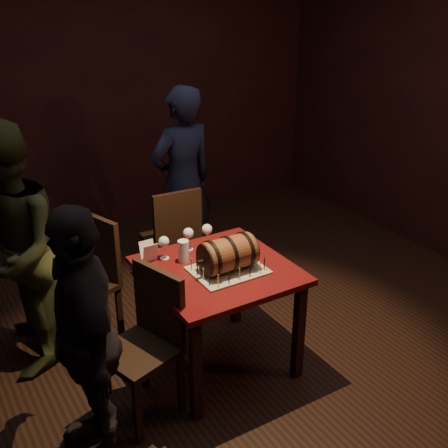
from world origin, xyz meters
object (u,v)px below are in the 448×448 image
object	(u,v)px
chair_left_front	(148,336)
wine_glass_mid	(188,234)
pub_table	(218,283)
pint_of_ale	(184,252)
barrel_cake	(228,254)
wine_glass_left	(164,243)
wine_glass_right	(207,230)
person_back	(183,182)
chair_back	(174,235)
person_left_rear	(10,253)
person_left_front	(85,338)
chair_left_rear	(91,274)

from	to	relation	value
chair_left_front	wine_glass_mid	bearing A→B (deg)	41.68
pub_table	chair_left_front	world-z (taller)	chair_left_front
pub_table	pint_of_ale	bearing A→B (deg)	128.31
barrel_cake	wine_glass_left	distance (m)	0.45
barrel_cake	wine_glass_right	xyz separation A→B (m)	(0.07, 0.38, -0.00)
barrel_cake	person_back	xyz separation A→B (m)	(0.41, 1.41, -0.04)
chair_back	chair_left_front	bearing A→B (deg)	-122.78
chair_back	person_left_rear	distance (m)	1.38
person_left_front	pub_table	bearing A→B (deg)	115.04
wine_glass_mid	person_back	world-z (taller)	person_back
chair_left_rear	chair_left_front	size ratio (longest dim) A/B	1.00
wine_glass_left	chair_left_rear	bearing A→B (deg)	128.50
chair_back	chair_left_rear	bearing A→B (deg)	-161.43
wine_glass_mid	pint_of_ale	xyz separation A→B (m)	(-0.11, -0.14, -0.04)
pint_of_ale	wine_glass_left	bearing A→B (deg)	131.29
chair_back	person_left_front	xyz separation A→B (m)	(-1.15, -1.30, 0.23)
pub_table	wine_glass_left	world-z (taller)	wine_glass_left
wine_glass_left	person_left_rear	bearing A→B (deg)	154.56
person_left_rear	person_left_front	bearing A→B (deg)	21.31
chair_left_front	wine_glass_right	bearing A→B (deg)	34.49
pint_of_ale	chair_left_rear	xyz separation A→B (m)	(-0.46, 0.56, -0.30)
pint_of_ale	pub_table	bearing A→B (deg)	-51.69
pub_table	person_left_front	world-z (taller)	person_left_front
chair_left_rear	person_back	distance (m)	1.24
wine_glass_mid	chair_back	xyz separation A→B (m)	(0.22, 0.69, -0.34)
chair_left_rear	person_left_rear	bearing A→B (deg)	-175.33
barrel_cake	chair_left_rear	size ratio (longest dim) A/B	0.42
barrel_cake	chair_back	distance (m)	1.15
wine_glass_left	chair_back	bearing A→B (deg)	59.95
wine_glass_mid	wine_glass_right	bearing A→B (deg)	-4.62
barrel_cake	person_left_front	distance (m)	1.03
person_back	chair_back	bearing A→B (deg)	44.75
wine_glass_right	person_left_rear	xyz separation A→B (m)	(-1.22, 0.40, -0.02)
barrel_cake	person_left_rear	distance (m)	1.39
wine_glass_mid	person_left_front	size ratio (longest dim) A/B	0.11
pub_table	person_left_front	xyz separation A→B (m)	(-0.97, -0.29, 0.11)
barrel_cake	chair_left_rear	xyz separation A→B (m)	(-0.64, 0.82, -0.35)
wine_glass_right	person_left_rear	distance (m)	1.28
barrel_cake	chair_left_front	world-z (taller)	barrel_cake
wine_glass_mid	chair_left_rear	bearing A→B (deg)	142.80
barrel_cake	wine_glass_mid	xyz separation A→B (m)	(-0.07, 0.39, -0.00)
wine_glass_mid	wine_glass_right	world-z (taller)	same
pub_table	wine_glass_left	distance (m)	0.44
wine_glass_mid	wine_glass_left	bearing A→B (deg)	-170.48
wine_glass_left	chair_left_front	xyz separation A→B (m)	(-0.33, -0.43, -0.35)
pub_table	chair_left_rear	xyz separation A→B (m)	(-0.61, 0.75, -0.12)
wine_glass_right	person_left_front	distance (m)	1.23
pub_table	person_left_front	bearing A→B (deg)	-163.44
wine_glass_right	person_left_rear	size ratio (longest dim) A/B	0.10
pint_of_ale	chair_back	bearing A→B (deg)	68.24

